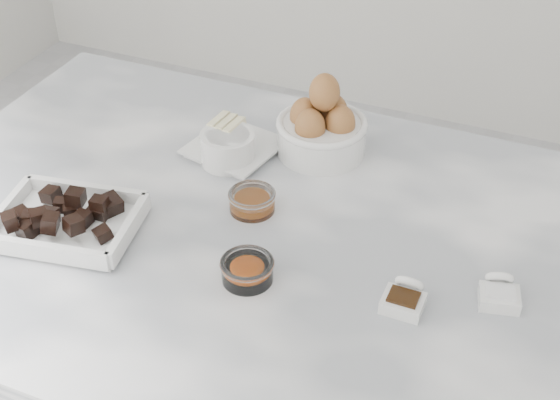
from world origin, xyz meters
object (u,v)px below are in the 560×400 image
at_px(salt_spoon, 499,293).
at_px(sugar_ramekin, 228,147).
at_px(chocolate_dish, 67,218).
at_px(vanilla_spoon, 405,298).
at_px(honey_bowl, 252,201).
at_px(egg_bowl, 322,128).
at_px(zest_bowl, 247,269).
at_px(butter_plate, 233,142).

bearing_deg(salt_spoon, sugar_ramekin, 161.91).
distance_m(chocolate_dish, vanilla_spoon, 0.52).
bearing_deg(vanilla_spoon, honey_bowl, 157.74).
height_order(honey_bowl, vanilla_spoon, vanilla_spoon).
xyz_separation_m(chocolate_dish, egg_bowl, (0.28, 0.35, 0.03)).
height_order(chocolate_dish, sugar_ramekin, same).
height_order(sugar_ramekin, honey_bowl, sugar_ramekin).
bearing_deg(sugar_ramekin, zest_bowl, -58.87).
bearing_deg(chocolate_dish, butter_plate, 64.92).
relative_size(honey_bowl, salt_spoon, 1.02).
relative_size(chocolate_dish, honey_bowl, 3.10).
xyz_separation_m(honey_bowl, vanilla_spoon, (0.28, -0.11, -0.00)).
distance_m(honey_bowl, vanilla_spoon, 0.30).
relative_size(sugar_ramekin, vanilla_spoon, 1.38).
bearing_deg(honey_bowl, egg_bowl, 77.89).
xyz_separation_m(chocolate_dish, sugar_ramekin, (0.14, 0.26, 0.01)).
bearing_deg(salt_spoon, chocolate_dish, -170.76).
distance_m(butter_plate, zest_bowl, 0.33).
bearing_deg(zest_bowl, chocolate_dish, -178.55).
distance_m(egg_bowl, vanilla_spoon, 0.39).
relative_size(sugar_ramekin, egg_bowl, 0.59).
height_order(butter_plate, egg_bowl, egg_bowl).
bearing_deg(zest_bowl, vanilla_spoon, 9.08).
height_order(honey_bowl, zest_bowl, same).
height_order(butter_plate, sugar_ramekin, butter_plate).
height_order(sugar_ramekin, salt_spoon, sugar_ramekin).
bearing_deg(butter_plate, salt_spoon, -21.22).
bearing_deg(salt_spoon, butter_plate, 158.78).
distance_m(butter_plate, salt_spoon, 0.53).
bearing_deg(vanilla_spoon, sugar_ramekin, 149.41).
distance_m(chocolate_dish, egg_bowl, 0.45).
distance_m(chocolate_dish, salt_spoon, 0.64).
bearing_deg(vanilla_spoon, egg_bowl, 127.26).
distance_m(chocolate_dish, zest_bowl, 0.30).
distance_m(zest_bowl, salt_spoon, 0.35).
distance_m(egg_bowl, salt_spoon, 0.44).
xyz_separation_m(sugar_ramekin, salt_spoon, (0.49, -0.16, -0.02)).
height_order(chocolate_dish, honey_bowl, chocolate_dish).
bearing_deg(egg_bowl, butter_plate, -157.39).
distance_m(chocolate_dish, sugar_ramekin, 0.30).
distance_m(egg_bowl, zest_bowl, 0.35).
bearing_deg(honey_bowl, vanilla_spoon, -22.26).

